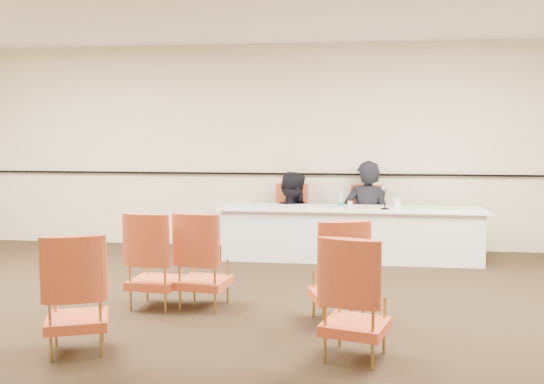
{
  "coord_description": "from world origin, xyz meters",
  "views": [
    {
      "loc": [
        1.09,
        -4.93,
        1.71
      ],
      "look_at": [
        0.14,
        2.6,
        0.96
      ],
      "focal_mm": 40.0,
      "sensor_mm": 36.0,
      "label": 1
    }
  ],
  "objects_px": {
    "microphone": "(385,198)",
    "drinking_glass": "(350,205)",
    "panel_table": "(350,234)",
    "aud_chair_back_right": "(356,297)",
    "coffee_cup": "(397,204)",
    "panelist_second_chair": "(291,218)",
    "aud_chair_front_right": "(338,271)",
    "panelist_second": "(291,231)",
    "aud_chair_front_mid": "(204,260)",
    "aud_chair_front_left": "(155,259)",
    "panelist_main": "(367,224)",
    "aud_chair_back_left": "(77,292)",
    "panelist_main_chair": "(367,219)",
    "water_bottle": "(341,200)"
  },
  "relations": [
    {
      "from": "microphone",
      "to": "drinking_glass",
      "type": "distance_m",
      "value": 0.47
    },
    {
      "from": "panel_table",
      "to": "aud_chair_back_right",
      "type": "bearing_deg",
      "value": -89.06
    },
    {
      "from": "coffee_cup",
      "to": "panelist_second_chair",
      "type": "bearing_deg",
      "value": 155.56
    },
    {
      "from": "panel_table",
      "to": "aud_chair_front_right",
      "type": "relative_size",
      "value": 3.69
    },
    {
      "from": "aud_chair_front_right",
      "to": "drinking_glass",
      "type": "bearing_deg",
      "value": 71.05
    },
    {
      "from": "panelist_second",
      "to": "aud_chair_front_mid",
      "type": "distance_m",
      "value": 3.04
    },
    {
      "from": "panel_table",
      "to": "microphone",
      "type": "bearing_deg",
      "value": -17.75
    },
    {
      "from": "drinking_glass",
      "to": "aud_chair_front_left",
      "type": "relative_size",
      "value": 0.11
    },
    {
      "from": "aud_chair_back_right",
      "to": "drinking_glass",
      "type": "bearing_deg",
      "value": 107.19
    },
    {
      "from": "panelist_main",
      "to": "aud_chair_back_left",
      "type": "bearing_deg",
      "value": 64.02
    },
    {
      "from": "panelist_main",
      "to": "panelist_second",
      "type": "relative_size",
      "value": 1.06
    },
    {
      "from": "panelist_main_chair",
      "to": "panelist_main",
      "type": "bearing_deg",
      "value": 0.0
    },
    {
      "from": "panel_table",
      "to": "panelist_second_chair",
      "type": "height_order",
      "value": "panelist_second_chair"
    },
    {
      "from": "drinking_glass",
      "to": "microphone",
      "type": "bearing_deg",
      "value": -10.9
    },
    {
      "from": "panelist_main",
      "to": "microphone",
      "type": "bearing_deg",
      "value": 109.93
    },
    {
      "from": "aud_chair_back_left",
      "to": "panelist_second_chair",
      "type": "bearing_deg",
      "value": 52.47
    },
    {
      "from": "panelist_main",
      "to": "coffee_cup",
      "type": "xyz_separation_m",
      "value": [
        0.37,
        -0.66,
        0.36
      ]
    },
    {
      "from": "panelist_second",
      "to": "coffee_cup",
      "type": "bearing_deg",
      "value": 168.23
    },
    {
      "from": "panelist_main_chair",
      "to": "aud_chair_back_right",
      "type": "relative_size",
      "value": 1.0
    },
    {
      "from": "panelist_main",
      "to": "coffee_cup",
      "type": "relative_size",
      "value": 12.5
    },
    {
      "from": "aud_chair_front_mid",
      "to": "aud_chair_back_right",
      "type": "bearing_deg",
      "value": -30.63
    },
    {
      "from": "microphone",
      "to": "drinking_glass",
      "type": "bearing_deg",
      "value": 164.6
    },
    {
      "from": "panelist_second_chair",
      "to": "drinking_glass",
      "type": "distance_m",
      "value": 1.08
    },
    {
      "from": "panel_table",
      "to": "aud_chair_front_mid",
      "type": "relative_size",
      "value": 3.69
    },
    {
      "from": "aud_chair_front_left",
      "to": "microphone",
      "type": "bearing_deg",
      "value": 52.14
    },
    {
      "from": "aud_chair_front_mid",
      "to": "aud_chair_front_right",
      "type": "relative_size",
      "value": 1.0
    },
    {
      "from": "microphone",
      "to": "aud_chair_back_left",
      "type": "distance_m",
      "value": 4.44
    },
    {
      "from": "aud_chair_front_left",
      "to": "aud_chair_front_mid",
      "type": "height_order",
      "value": "same"
    },
    {
      "from": "aud_chair_front_mid",
      "to": "aud_chair_front_right",
      "type": "height_order",
      "value": "same"
    },
    {
      "from": "aud_chair_front_mid",
      "to": "aud_chair_back_right",
      "type": "relative_size",
      "value": 1.0
    },
    {
      "from": "drinking_glass",
      "to": "panelist_main",
      "type": "bearing_deg",
      "value": 67.38
    },
    {
      "from": "aud_chair_front_mid",
      "to": "aud_chair_front_right",
      "type": "xyz_separation_m",
      "value": [
        1.31,
        -0.31,
        0.0
      ]
    },
    {
      "from": "panel_table",
      "to": "panelist_main_chair",
      "type": "xyz_separation_m",
      "value": [
        0.24,
        0.53,
        0.12
      ]
    },
    {
      "from": "panelist_main_chair",
      "to": "aud_chair_front_mid",
      "type": "xyz_separation_m",
      "value": [
        -1.66,
        -2.97,
        0.0
      ]
    },
    {
      "from": "aud_chair_front_left",
      "to": "panelist_main",
      "type": "bearing_deg",
      "value": 61.86
    },
    {
      "from": "panelist_main_chair",
      "to": "aud_chair_front_right",
      "type": "bearing_deg",
      "value": -95.73
    },
    {
      "from": "aud_chair_back_right",
      "to": "coffee_cup",
      "type": "bearing_deg",
      "value": 97.23
    },
    {
      "from": "aud_chair_back_left",
      "to": "aud_chair_back_right",
      "type": "bearing_deg",
      "value": -17.5
    },
    {
      "from": "aud_chair_front_left",
      "to": "aud_chair_front_mid",
      "type": "xyz_separation_m",
      "value": [
        0.47,
        0.06,
        0.0
      ]
    },
    {
      "from": "panelist_second_chair",
      "to": "aud_chair_front_mid",
      "type": "distance_m",
      "value": 3.03
    },
    {
      "from": "coffee_cup",
      "to": "panelist_main_chair",
      "type": "bearing_deg",
      "value": 119.18
    },
    {
      "from": "panelist_second",
      "to": "panelist_main_chair",
      "type": "bearing_deg",
      "value": -167.78
    },
    {
      "from": "coffee_cup",
      "to": "aud_chair_front_mid",
      "type": "height_order",
      "value": "aud_chair_front_mid"
    },
    {
      "from": "panelist_main",
      "to": "drinking_glass",
      "type": "relative_size",
      "value": 18.1
    },
    {
      "from": "water_bottle",
      "to": "aud_chair_back_right",
      "type": "distance_m",
      "value": 3.54
    },
    {
      "from": "panelist_main",
      "to": "aud_chair_front_mid",
      "type": "bearing_deg",
      "value": 63.66
    },
    {
      "from": "aud_chair_front_left",
      "to": "aud_chair_back_right",
      "type": "relative_size",
      "value": 1.0
    },
    {
      "from": "panelist_main_chair",
      "to": "coffee_cup",
      "type": "height_order",
      "value": "panelist_main_chair"
    },
    {
      "from": "panelist_second",
      "to": "drinking_glass",
      "type": "bearing_deg",
      "value": 157.49
    },
    {
      "from": "drinking_glass",
      "to": "aud_chair_front_mid",
      "type": "distance_m",
      "value": 2.79
    }
  ]
}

